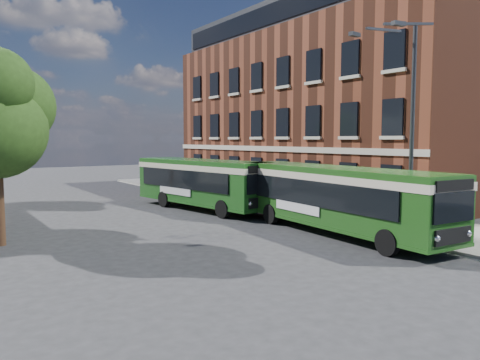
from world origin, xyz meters
TOP-DOWN VIEW (x-y plane):
  - ground at (0.00, 0.00)m, footprint 120.00×120.00m
  - pavement at (7.00, 8.00)m, footprint 6.00×48.00m
  - kerb_line at (3.95, 8.00)m, footprint 0.12×48.00m
  - brick_office at (14.00, 12.00)m, footprint 12.10×26.00m
  - street_lamp at (4.84, -2.00)m, footprint 2.96×2.38m
  - bus_stop_sign at (5.60, -4.20)m, footprint 0.35×0.08m
  - bus_front at (3.20, 0.61)m, footprint 3.25×12.48m
  - bus_rear at (1.73, 10.24)m, footprint 4.10×10.70m
  - pedestrian_a at (5.00, -1.50)m, footprint 0.80×0.75m
  - pedestrian_b at (5.10, -1.98)m, footprint 0.87×0.70m

SIDE VIEW (x-z plane):
  - ground at x=0.00m, z-range 0.00..0.00m
  - kerb_line at x=3.95m, z-range 0.00..0.01m
  - pavement at x=7.00m, z-range 0.00..0.15m
  - pedestrian_b at x=5.10m, z-range 0.15..1.84m
  - pedestrian_a at x=5.00m, z-range 0.15..1.97m
  - bus_stop_sign at x=5.60m, z-range 0.25..2.77m
  - bus_rear at x=1.73m, z-range 0.32..3.34m
  - bus_front at x=3.20m, z-range 0.32..3.34m
  - street_lamp at x=4.84m, z-range 0.29..9.29m
  - brick_office at x=14.00m, z-range -0.13..14.07m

